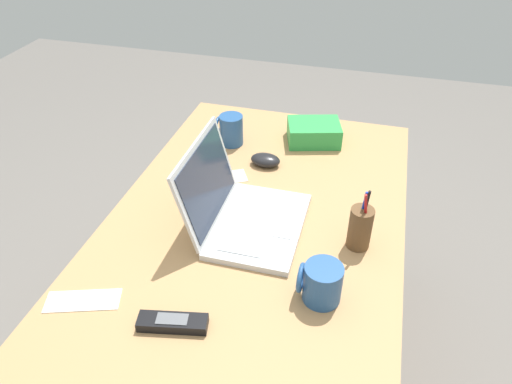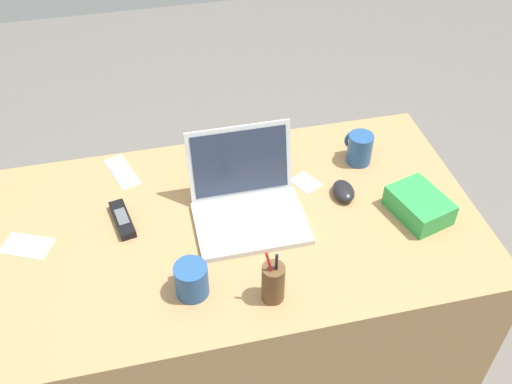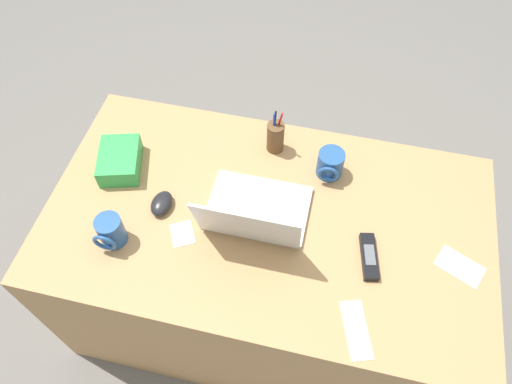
# 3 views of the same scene
# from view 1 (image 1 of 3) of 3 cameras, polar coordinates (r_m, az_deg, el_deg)

# --- Properties ---
(ground_plane) EXTENTS (6.00, 6.00, 0.00)m
(ground_plane) POSITION_cam_1_polar(r_m,az_deg,el_deg) (1.85, -0.67, -21.91)
(ground_plane) COLOR slate
(desk) EXTENTS (1.44, 0.82, 0.71)m
(desk) POSITION_cam_1_polar(r_m,az_deg,el_deg) (1.55, -0.76, -15.01)
(desk) COLOR tan
(desk) RESTS_ON ground
(laptop) EXTENTS (0.32, 0.29, 0.24)m
(laptop) POSITION_cam_1_polar(r_m,az_deg,el_deg) (1.29, -1.65, -2.28)
(laptop) COLOR silver
(laptop) RESTS_ON desk
(computer_mouse) EXTENTS (0.07, 0.10, 0.04)m
(computer_mouse) POSITION_cam_1_polar(r_m,az_deg,el_deg) (1.55, 1.13, 3.85)
(computer_mouse) COLOR black
(computer_mouse) RESTS_ON desk
(coffee_mug_white) EXTENTS (0.08, 0.09, 0.11)m
(coffee_mug_white) POSITION_cam_1_polar(r_m,az_deg,el_deg) (1.66, -3.10, 7.46)
(coffee_mug_white) COLOR #26518C
(coffee_mug_white) RESTS_ON desk
(coffee_mug_tall) EXTENTS (0.09, 0.10, 0.10)m
(coffee_mug_tall) POSITION_cam_1_polar(r_m,az_deg,el_deg) (1.11, 7.79, -10.72)
(coffee_mug_tall) COLOR #26518C
(coffee_mug_tall) RESTS_ON desk
(cordless_phone) EXTENTS (0.07, 0.16, 0.03)m
(cordless_phone) POSITION_cam_1_polar(r_m,az_deg,el_deg) (1.09, -9.94, -15.14)
(cordless_phone) COLOR black
(cordless_phone) RESTS_ON desk
(pen_holder) EXTENTS (0.06, 0.06, 0.18)m
(pen_holder) POSITION_cam_1_polar(r_m,az_deg,el_deg) (1.25, 12.36, -4.17)
(pen_holder) COLOR brown
(pen_holder) RESTS_ON desk
(snack_bag) EXTENTS (0.18, 0.21, 0.07)m
(snack_bag) POSITION_cam_1_polar(r_m,az_deg,el_deg) (1.69, 6.93, 7.08)
(snack_bag) COLOR green
(snack_bag) RESTS_ON desk
(paper_note_near_laptop) EXTENTS (0.10, 0.11, 0.00)m
(paper_note_near_laptop) POSITION_cam_1_polar(r_m,az_deg,el_deg) (1.51, -2.85, 1.81)
(paper_note_near_laptop) COLOR white
(paper_note_near_laptop) RESTS_ON desk
(paper_note_right) EXTENTS (0.11, 0.18, 0.00)m
(paper_note_right) POSITION_cam_1_polar(r_m,az_deg,el_deg) (1.20, -19.99, -12.11)
(paper_note_right) COLOR white
(paper_note_right) RESTS_ON desk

